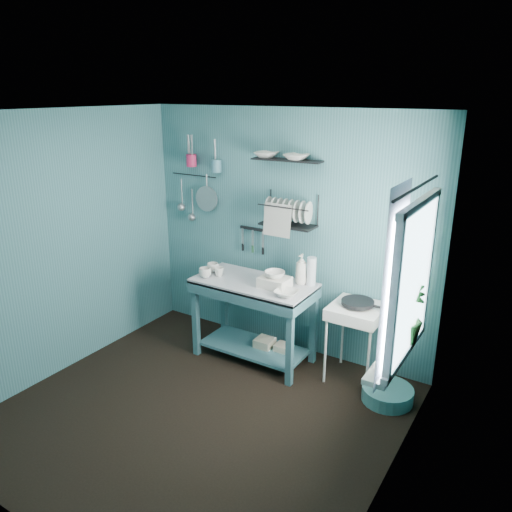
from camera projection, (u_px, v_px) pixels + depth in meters
The scene contains 36 objects.
floor at pixel (199, 413), 4.30m from camera, with size 3.20×3.20×0.00m, color black.
ceiling at pixel (186, 112), 3.51m from camera, with size 3.20×3.20×0.00m, color silver.
wall_back at pixel (285, 234), 5.11m from camera, with size 3.20×3.20×0.00m, color #376B72.
wall_front at pixel (19, 363), 2.70m from camera, with size 3.20×3.20×0.00m, color #376B72.
wall_left at pixel (60, 246), 4.71m from camera, with size 3.00×3.00×0.00m, color #376B72.
wall_right at pixel (395, 327), 3.10m from camera, with size 3.00×3.00×0.00m, color #376B72.
work_counter at pixel (254, 320), 5.07m from camera, with size 1.20×0.60×0.85m, color #305D66.
mug_left at pixel (205, 273), 5.03m from camera, with size 0.12×0.12×0.10m, color silver.
mug_mid at pixel (219, 272), 5.06m from camera, with size 0.10×0.10×0.09m, color silver.
mug_right at pixel (213, 268), 5.17m from camera, with size 0.12×0.12×0.10m, color silver.
wash_tub at pixel (275, 282), 4.77m from camera, with size 0.28×0.22×0.10m, color beige.
tub_bowl at pixel (275, 274), 4.75m from camera, with size 0.20×0.20×0.06m, color silver.
soap_bottle at pixel (301, 269), 4.83m from camera, with size 0.12×0.12×0.30m, color beige.
water_bottle at pixel (311, 271), 4.80m from camera, with size 0.09×0.09×0.28m, color silver.
counter_bowl at pixel (286, 293), 4.58m from camera, with size 0.22×0.22×0.05m, color silver.
hotplate_stand at pixel (355, 343), 4.71m from camera, with size 0.47×0.47×0.76m, color silver.
frying_pan at pixel (358, 302), 4.58m from camera, with size 0.30×0.30×0.04m, color black.
knife_strip at pixel (253, 229), 5.27m from camera, with size 0.32×0.02×0.03m, color black.
dish_rack at pixel (288, 210), 4.87m from camera, with size 0.55×0.24×0.32m, color black.
upper_shelf at pixel (287, 160), 4.76m from camera, with size 0.70×0.18×0.01m, color black.
shelf_bowl_left at pixel (266, 158), 4.87m from camera, with size 0.23×0.23×0.06m, color silver.
shelf_bowl_right at pixel (297, 153), 4.69m from camera, with size 0.23×0.23×0.06m, color silver.
utensil_cup_magenta at pixel (191, 160), 5.40m from camera, with size 0.11×0.11×0.13m, color #B7214E.
utensil_cup_teal at pixel (216, 166), 5.24m from camera, with size 0.11×0.11×0.13m, color teal.
colander at pixel (207, 199), 5.47m from camera, with size 0.28×0.28×0.03m, color #989CA0.
ladle_outer at pixel (182, 192), 5.65m from camera, with size 0.01×0.01×0.30m, color #989CA0.
ladle_inner at pixel (192, 202), 5.61m from camera, with size 0.01×0.01×0.30m, color #989CA0.
hook_rail at pixel (194, 175), 5.50m from camera, with size 0.01×0.01×0.60m, color black.
window_glass at pixel (415, 282), 3.42m from camera, with size 1.10×1.10×0.00m, color white.
windowsill at pixel (395, 354), 3.65m from camera, with size 0.16×0.95×0.04m, color silver.
curtain at pixel (392, 287), 3.20m from camera, with size 1.35×1.35×0.00m, color white.
curtain_rod at pixel (418, 187), 3.24m from camera, with size 0.02×0.02×1.05m, color black.
potted_plant at pixel (403, 314), 3.68m from camera, with size 0.28×0.28×0.50m, color #245B25.
storage_tin_large at pixel (265, 348), 5.16m from camera, with size 0.18×0.18×0.22m, color tan.
storage_tin_small at pixel (283, 353), 5.08m from camera, with size 0.15×0.15×0.20m, color tan.
floor_basin at pixel (387, 394), 4.46m from camera, with size 0.45×0.45×0.13m, color teal.
Camera 1 is at (2.35, -2.83, 2.66)m, focal length 35.00 mm.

